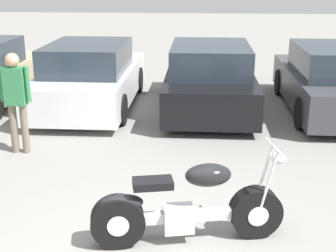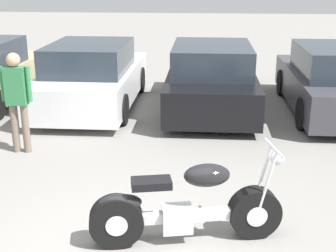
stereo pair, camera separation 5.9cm
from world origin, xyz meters
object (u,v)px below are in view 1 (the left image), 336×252
object	(u,v)px
parked_car_white	(91,77)
parked_car_black	(209,79)
person_standing	(16,95)
motorcycle	(185,209)
parked_car_dark_grey	(333,81)

from	to	relation	value
parked_car_white	parked_car_black	bearing A→B (deg)	0.43
parked_car_white	parked_car_black	xyz separation A→B (m)	(2.65, 0.02, 0.00)
person_standing	parked_car_white	bearing A→B (deg)	78.56
motorcycle	person_standing	bearing A→B (deg)	138.50
parked_car_dark_grey	person_standing	world-z (taller)	person_standing
parked_car_black	person_standing	size ratio (longest dim) A/B	2.52
parked_car_white	person_standing	distance (m)	2.95
parked_car_white	person_standing	size ratio (longest dim) A/B	2.52
parked_car_dark_grey	person_standing	size ratio (longest dim) A/B	2.52
parked_car_dark_grey	person_standing	bearing A→B (deg)	-154.28
parked_car_white	person_standing	bearing A→B (deg)	-101.44
motorcycle	person_standing	distance (m)	3.90
parked_car_white	motorcycle	bearing A→B (deg)	-66.96
parked_car_black	parked_car_dark_grey	world-z (taller)	same
motorcycle	parked_car_dark_grey	bearing A→B (deg)	60.89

